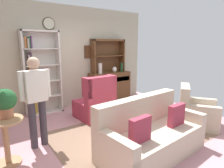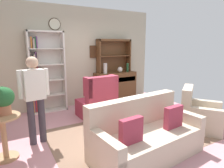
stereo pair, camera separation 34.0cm
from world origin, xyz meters
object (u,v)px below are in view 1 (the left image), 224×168
(sideboard_hutch, at_px, (108,51))
(couch_floral, at_px, (150,135))
(wingback_chair, at_px, (96,103))
(armchair_floral, at_px, (196,113))
(sideboard, at_px, (110,85))
(person_reading, at_px, (36,96))
(plant_stand, at_px, (6,137))
(bookshelf, at_px, (39,75))
(potted_plant_large, at_px, (5,101))
(bottle_wine, at_px, (122,67))
(vase_round, at_px, (114,69))
(vase_tall, at_px, (100,68))

(sideboard_hutch, bearing_deg, couch_floral, -110.85)
(wingback_chair, bearing_deg, armchair_floral, -45.15)
(sideboard, bearing_deg, person_reading, -148.20)
(armchair_floral, height_order, plant_stand, armchair_floral)
(person_reading, bearing_deg, wingback_chair, 20.86)
(bookshelf, distance_m, wingback_chair, 1.63)
(couch_floral, distance_m, potted_plant_large, 2.27)
(sideboard, bearing_deg, bottle_wine, -12.89)
(sideboard, height_order, bottle_wine, bottle_wine)
(sideboard_hutch, bearing_deg, bookshelf, -179.31)
(potted_plant_large, height_order, person_reading, person_reading)
(vase_round, distance_m, armchair_floral, 2.69)
(sideboard, xyz_separation_m, armchair_floral, (0.50, -2.63, -0.22))
(vase_tall, xyz_separation_m, person_reading, (-2.18, -1.51, -0.17))
(bottle_wine, height_order, person_reading, person_reading)
(couch_floral, relative_size, wingback_chair, 1.78)
(couch_floral, relative_size, armchair_floral, 1.75)
(vase_tall, relative_size, couch_floral, 0.16)
(bottle_wine, relative_size, armchair_floral, 0.26)
(sideboard, distance_m, sideboard_hutch, 1.06)
(wingback_chair, xyz_separation_m, potted_plant_large, (-1.95, -0.79, 0.57))
(bookshelf, relative_size, bottle_wine, 7.65)
(couch_floral, height_order, wingback_chair, wingback_chair)
(sideboard_hutch, xyz_separation_m, plant_stand, (-3.09, -1.99, -1.13))
(wingback_chair, distance_m, potted_plant_large, 2.18)
(sideboard_hutch, height_order, vase_tall, sideboard_hutch)
(bottle_wine, distance_m, potted_plant_large, 3.85)
(sideboard_hutch, xyz_separation_m, potted_plant_large, (-3.04, -1.93, -0.60))
(sideboard_hutch, distance_m, armchair_floral, 3.06)
(sideboard_hutch, distance_m, wingback_chair, 1.97)
(sideboard, distance_m, armchair_floral, 2.69)
(sideboard, xyz_separation_m, vase_tall, (-0.39, -0.08, 0.56))
(bottle_wine, height_order, couch_floral, bottle_wine)
(bottle_wine, bearing_deg, sideboard_hutch, 153.04)
(vase_round, bearing_deg, vase_tall, -178.51)
(bookshelf, xyz_separation_m, armchair_floral, (2.60, -2.72, -0.73))
(wingback_chair, distance_m, person_reading, 1.66)
(couch_floral, distance_m, plant_stand, 2.20)
(sideboard, relative_size, sideboard_hutch, 1.18)
(sideboard_hutch, relative_size, bottle_wine, 4.01)
(sideboard, relative_size, armchair_floral, 1.21)
(bottle_wine, relative_size, wingback_chair, 0.26)
(plant_stand, xyz_separation_m, potted_plant_large, (0.05, 0.06, 0.52))
(person_reading, bearing_deg, vase_round, 29.49)
(vase_tall, xyz_separation_m, bottle_wine, (0.78, -0.01, -0.02))
(potted_plant_large, relative_size, person_reading, 0.28)
(bottle_wine, bearing_deg, couch_floral, -118.75)
(vase_tall, xyz_separation_m, armchair_floral, (0.89, -2.55, -0.78))
(sideboard_hutch, bearing_deg, vase_round, -53.52)
(plant_stand, bearing_deg, vase_round, 29.33)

